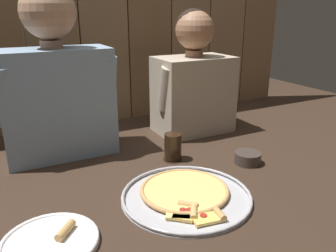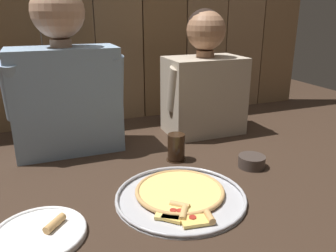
% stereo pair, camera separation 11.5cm
% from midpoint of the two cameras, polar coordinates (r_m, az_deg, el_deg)
% --- Properties ---
extents(ground_plane, '(3.20, 3.20, 0.00)m').
position_cam_midpoint_polar(ground_plane, '(1.15, 5.29, -10.05)').
color(ground_plane, '#332319').
extents(pizza_tray, '(0.40, 0.40, 0.03)m').
position_cam_midpoint_polar(pizza_tray, '(1.08, 5.22, -11.52)').
color(pizza_tray, '#B2B2B7').
rests_on(pizza_tray, ground).
extents(dinner_plate, '(0.24, 0.24, 0.03)m').
position_cam_midpoint_polar(dinner_plate, '(0.95, -17.46, -16.92)').
color(dinner_plate, white).
rests_on(dinner_plate, ground).
extents(drinking_glass, '(0.08, 0.08, 0.11)m').
position_cam_midpoint_polar(drinking_glass, '(1.31, 3.91, -3.66)').
color(drinking_glass, black).
rests_on(drinking_glass, ground).
extents(dipping_bowl, '(0.10, 0.10, 0.04)m').
position_cam_midpoint_polar(dipping_bowl, '(1.31, 16.34, -5.68)').
color(dipping_bowl, '#3D332D').
rests_on(dipping_bowl, ground).
extents(diner_left, '(0.45, 0.22, 0.66)m').
position_cam_midpoint_polar(diner_left, '(1.38, -14.76, 8.01)').
color(diner_left, '#849EB7').
rests_on(diner_left, ground).
extents(diner_right, '(0.38, 0.22, 0.56)m').
position_cam_midpoint_polar(diner_right, '(1.58, 8.23, 7.65)').
color(diner_right, '#B2A38E').
rests_on(diner_right, ground).
extents(wooden_backdrop_wall, '(2.19, 0.03, 1.13)m').
position_cam_midpoint_polar(wooden_backdrop_wall, '(1.76, -6.49, 19.16)').
color(wooden_backdrop_wall, '#8D6E4F').
rests_on(wooden_backdrop_wall, ground).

